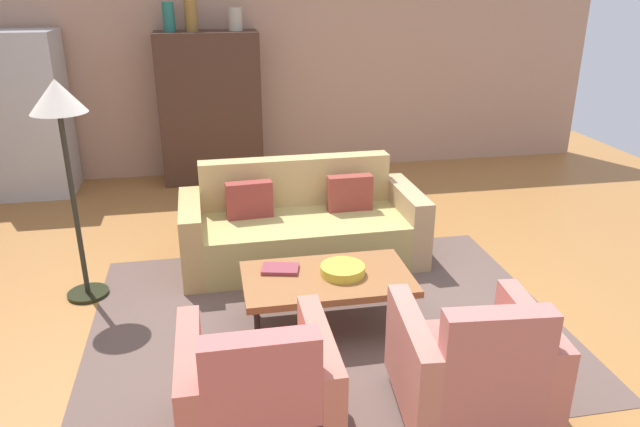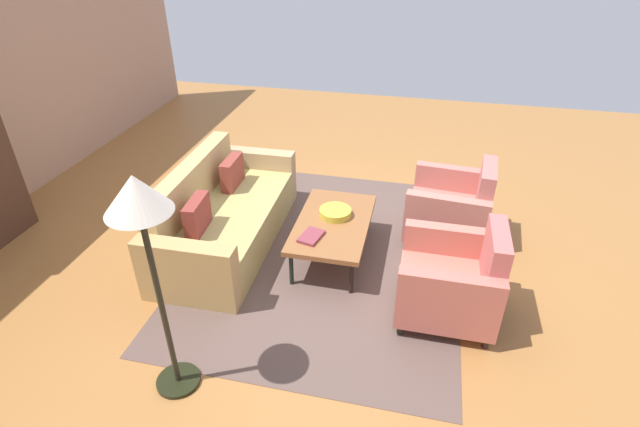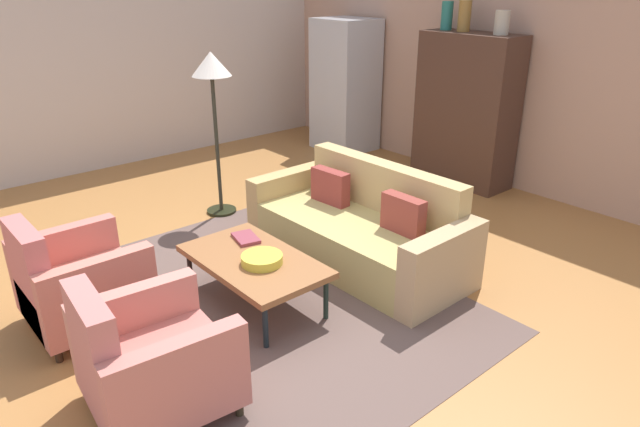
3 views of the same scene
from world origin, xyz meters
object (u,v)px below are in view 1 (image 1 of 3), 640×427
Objects in this scene: fruit_bowl at (343,270)px; book_stack at (280,269)px; armchair_left at (258,398)px; armchair_right at (473,372)px; vase_small at (235,19)px; coffee_table at (327,280)px; vase_round at (191,16)px; refrigerator at (30,115)px; couch at (301,227)px; vase_tall at (169,17)px; floor_lamp at (60,118)px; cabinet at (211,108)px.

book_stack is at bearing 161.81° from fruit_bowl.
fruit_bowl is at bearing 58.65° from armchair_left.
vase_small reaches higher than armchair_right.
coffee_table is 3.49× the size of vase_round.
refrigerator is at bearing 127.94° from coffee_table.
refrigerator is (-2.38, -0.10, -1.00)m from vase_small.
couch reaches higher than fruit_bowl.
armchair_right is at bearing -54.53° from refrigerator.
vase_tall is (-1.11, 2.43, 1.67)m from couch.
vase_tall is at bearing 114.88° from armchair_right.
vase_tall reaches higher than armchair_right.
couch is at bearing 12.32° from floor_lamp.
fruit_bowl is 0.92× the size of vase_round.
couch is 6.50× the size of vase_tall.
couch is 1.14× the size of refrigerator.
armchair_right is (0.59, -1.17, -0.02)m from coffee_table.
armchair_right is 5.26m from vase_round.
vase_small reaches higher than book_stack.
couch is 1.17× the size of cabinet.
coffee_table is at bearing -76.56° from vase_round.
vase_round reaches higher than couch.
floor_lamp is at bearing 121.52° from armchair_left.
refrigerator is at bearing 109.14° from floor_lamp.
vase_tall is 0.25m from vase_round.
refrigerator is 2.93m from floor_lamp.
vase_round is 0.50m from vase_small.
coffee_table is 3.96m from vase_small.
armchair_right is 3.00× the size of book_stack.
vase_tall is 1.26× the size of vase_small.
armchair_left is at bearing -88.62° from cabinet.
vase_tall is at bearing -179.32° from cabinet.
refrigerator is (-2.43, 3.38, 0.51)m from book_stack.
floor_lamp is (-1.20, 1.96, 1.10)m from armchair_left.
armchair_left is 1.34m from book_stack.
armchair_right is 0.48× the size of refrigerator.
vase_small is (0.35, -0.00, 1.03)m from cabinet.
refrigerator is (-2.14, 4.69, 0.58)m from armchair_left.
refrigerator is (-2.86, 3.52, 0.49)m from fruit_bowl.
vase_round is at bearing 103.44° from coffee_table.
armchair_right is at bearing -55.12° from book_stack.
vase_tall is 0.18× the size of refrigerator.
book_stack is (-0.91, 1.31, 0.07)m from armchair_right.
cabinet reaches higher than armchair_right.
armchair_right is at bearing 103.35° from couch.
floor_lamp is (0.95, -2.73, 0.52)m from refrigerator.
couch is 2.40× the size of armchair_left.
fruit_bowl is 0.18× the size of floor_lamp.
cabinet is at bearing 69.06° from floor_lamp.
cabinet is (-0.40, 3.48, 0.48)m from book_stack.
cabinet is (-0.72, 3.63, 0.53)m from coffee_table.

